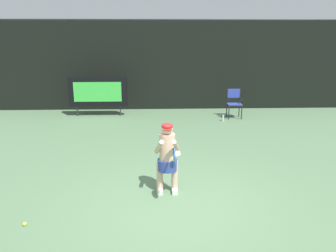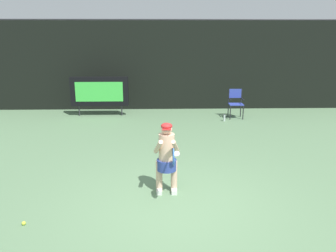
{
  "view_description": "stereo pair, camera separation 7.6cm",
  "coord_description": "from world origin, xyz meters",
  "views": [
    {
      "loc": [
        -0.37,
        -5.74,
        3.1
      ],
      "look_at": [
        -0.09,
        1.81,
        1.05
      ],
      "focal_mm": 36.63,
      "sensor_mm": 36.0,
      "label": 1
    },
    {
      "loc": [
        -0.29,
        -5.74,
        3.1
      ],
      "look_at": [
        -0.09,
        1.81,
        1.05
      ],
      "focal_mm": 36.63,
      "sensor_mm": 36.0,
      "label": 2
    }
  ],
  "objects": [
    {
      "name": "tennis_player",
      "position": [
        -0.15,
        0.6,
        0.77
      ],
      "size": [
        0.52,
        0.59,
        1.44
      ],
      "color": "white",
      "rests_on": "ground"
    },
    {
      "name": "tennis_ball_loose",
      "position": [
        -2.57,
        -0.59,
        0.03
      ],
      "size": [
        0.07,
        0.07,
        0.07
      ],
      "color": "#CCDB3D",
      "rests_on": "ground"
    },
    {
      "name": "ground",
      "position": [
        0.0,
        -0.19,
        -0.01
      ],
      "size": [
        18.0,
        22.0,
        0.03
      ],
      "color": "#5E805A"
    },
    {
      "name": "scoreboard",
      "position": [
        -2.57,
        7.31,
        0.95
      ],
      "size": [
        2.2,
        0.21,
        1.5
      ],
      "color": "black",
      "rests_on": "ground"
    },
    {
      "name": "backdrop_screen",
      "position": [
        0.0,
        8.5,
        1.81
      ],
      "size": [
        18.0,
        0.12,
        3.66
      ],
      "color": "black",
      "rests_on": "ground"
    },
    {
      "name": "water_bottle",
      "position": [
        2.09,
        6.3,
        0.12
      ],
      "size": [
        0.07,
        0.07,
        0.27
      ],
      "color": "silver",
      "rests_on": "ground"
    },
    {
      "name": "umpire_chair",
      "position": [
        2.59,
        6.81,
        0.62
      ],
      "size": [
        0.52,
        0.44,
        1.08
      ],
      "color": "black",
      "rests_on": "ground"
    },
    {
      "name": "tennis_racket",
      "position": [
        -0.04,
        0.01,
        0.98
      ],
      "size": [
        0.03,
        0.6,
        0.31
      ],
      "rotation": [
        0.0,
        0.0,
        -0.34
      ],
      "color": "black"
    }
  ]
}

